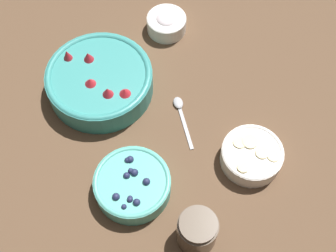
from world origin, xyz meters
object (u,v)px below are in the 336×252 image
(bowl_strawberries, at_px, (100,80))
(bowl_blueberries, at_px, (132,184))
(bowl_bananas, at_px, (252,155))
(jar_chocolate, at_px, (197,231))
(bowl_cream, at_px, (167,22))

(bowl_strawberries, height_order, bowl_blueberries, bowl_strawberries)
(bowl_bananas, distance_m, jar_chocolate, 0.21)
(bowl_blueberries, distance_m, jar_chocolate, 0.16)
(bowl_strawberries, height_order, bowl_cream, bowl_strawberries)
(bowl_cream, relative_size, jar_chocolate, 1.14)
(bowl_blueberries, xyz_separation_m, jar_chocolate, (-0.14, -0.09, 0.01))
(bowl_cream, bearing_deg, bowl_blueberries, 153.48)
(bowl_strawberries, height_order, bowl_bananas, bowl_strawberries)
(bowl_blueberries, bearing_deg, bowl_bananas, -92.48)
(bowl_bananas, xyz_separation_m, bowl_cream, (0.41, 0.06, 0.00))
(bowl_strawberries, height_order, jar_chocolate, jar_chocolate)
(jar_chocolate, bearing_deg, bowl_strawberries, 13.58)
(bowl_bananas, distance_m, bowl_cream, 0.41)
(bowl_blueberries, height_order, jar_chocolate, jar_chocolate)
(bowl_blueberries, xyz_separation_m, bowl_cream, (0.40, -0.20, -0.00))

